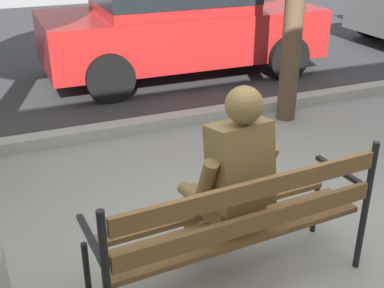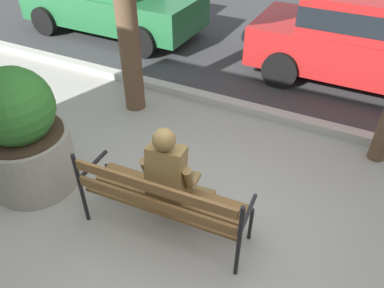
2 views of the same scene
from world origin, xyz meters
The scene contains 5 objects.
street_surface centered at (0.00, 7.50, 0.00)m, with size 60.00×9.00×0.01m, color #38383A.
curb_stone centered at (0.00, 2.90, 0.06)m, with size 60.00×0.20×0.12m, color #B2AFA8.
park_bench centered at (-0.28, 0.12, 0.54)m, with size 1.83×0.64×0.95m.
bronze_statue_seated centered at (-0.25, 0.33, 0.67)m, with size 0.61×0.82×1.37m.
parked_car_red centered at (1.17, 4.80, 0.84)m, with size 4.12×1.95×1.56m.
Camera 1 is at (-1.52, -2.10, 2.22)m, focal length 46.19 mm.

